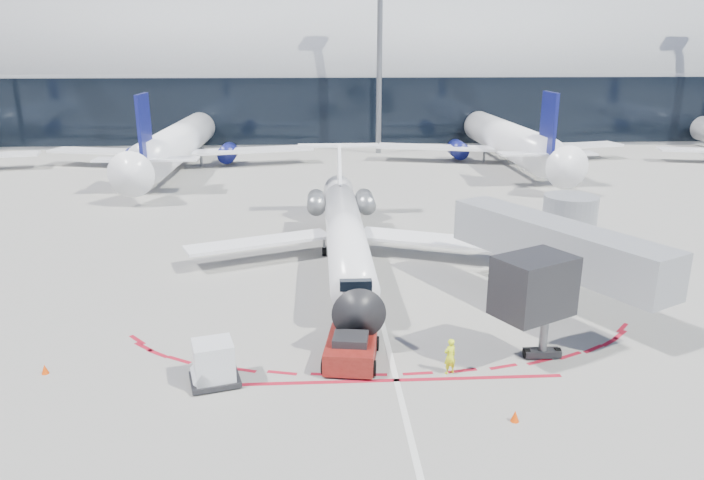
{
  "coord_description": "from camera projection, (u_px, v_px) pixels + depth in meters",
  "views": [
    {
      "loc": [
        -3.16,
        -34.61,
        13.22
      ],
      "look_at": [
        -1.29,
        -1.42,
        3.07
      ],
      "focal_mm": 32.0,
      "sensor_mm": 36.0,
      "label": 1
    }
  ],
  "objects": [
    {
      "name": "pushback_tug",
      "position": [
        351.0,
        349.0,
        27.49
      ],
      "size": [
        2.74,
        5.51,
        1.41
      ],
      "rotation": [
        0.0,
        0.0,
        -0.15
      ],
      "color": "#5C110D",
      "rests_on": "ground"
    },
    {
      "name": "ground",
      "position": [
        372.0,
        282.0,
        37.08
      ],
      "size": [
        260.0,
        260.0,
        0.0
      ],
      "primitive_type": "plane",
      "color": "gray",
      "rests_on": "ground"
    },
    {
      "name": "safety_cone_right",
      "position": [
        515.0,
        416.0,
        23.17
      ],
      "size": [
        0.32,
        0.32,
        0.44
      ],
      "primitive_type": "cone",
      "color": "#EB4204",
      "rests_on": "ground"
    },
    {
      "name": "ramp_worker",
      "position": [
        450.0,
        356.0,
        26.44
      ],
      "size": [
        0.69,
        0.59,
        1.6
      ],
      "primitive_type": "imported",
      "rotation": [
        0.0,
        0.0,
        3.56
      ],
      "color": "#E5FF1A",
      "rests_on": "ground"
    },
    {
      "name": "bg_airliner_2",
      "position": [
        503.0,
        113.0,
        75.85
      ],
      "size": [
        35.81,
        37.91,
        11.58
      ],
      "primitive_type": null,
      "color": "white",
      "rests_on": "ground"
    },
    {
      "name": "uld_container",
      "position": [
        214.0,
        363.0,
        25.6
      ],
      "size": [
        2.35,
        2.14,
        1.85
      ],
      "rotation": [
        0.0,
        0.0,
        0.27
      ],
      "color": "black",
      "rests_on": "ground"
    },
    {
      "name": "light_mast_centre",
      "position": [
        379.0,
        55.0,
        79.54
      ],
      "size": [
        0.7,
        0.7,
        25.0
      ],
      "primitive_type": "cylinder",
      "color": "slate",
      "rests_on": "ground"
    },
    {
      "name": "apron_centerline",
      "position": [
        369.0,
        271.0,
        38.99
      ],
      "size": [
        0.25,
        40.0,
        0.01
      ],
      "primitive_type": "cube",
      "color": "silver",
      "rests_on": "ground"
    },
    {
      "name": "jet_bridge",
      "position": [
        558.0,
        246.0,
        33.86
      ],
      "size": [
        10.03,
        15.2,
        4.9
      ],
      "color": "gray",
      "rests_on": "ground"
    },
    {
      "name": "terminal_building",
      "position": [
        336.0,
        81.0,
        96.64
      ],
      "size": [
        150.0,
        24.15,
        24.0
      ],
      "color": "#949799",
      "rests_on": "ground"
    },
    {
      "name": "regional_jet",
      "position": [
        345.0,
        229.0,
        40.2
      ],
      "size": [
        20.65,
        25.46,
        6.38
      ],
      "color": "white",
      "rests_on": "ground"
    },
    {
      "name": "safety_cone_left",
      "position": [
        45.0,
        369.0,
        26.58
      ],
      "size": [
        0.31,
        0.31,
        0.43
      ],
      "primitive_type": "cone",
      "color": "#EB4204",
      "rests_on": "ground"
    },
    {
      "name": "bg_airliner_1",
      "position": [
        179.0,
        116.0,
        72.65
      ],
      "size": [
        36.04,
        38.16,
        11.66
      ],
      "primitive_type": null,
      "color": "white",
      "rests_on": "ground"
    },
    {
      "name": "apron_stop_bar",
      "position": [
        396.0,
        380.0,
        26.1
      ],
      "size": [
        14.0,
        0.25,
        0.01
      ],
      "primitive_type": "cube",
      "color": "maroon",
      "rests_on": "ground"
    }
  ]
}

